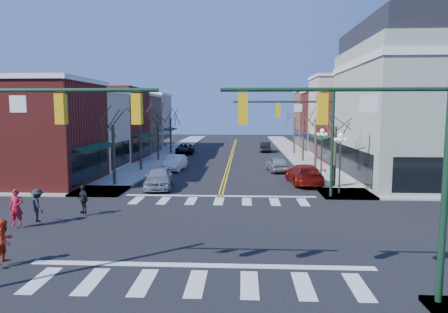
# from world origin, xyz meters

# --- Properties ---
(ground) EXTENTS (160.00, 160.00, 0.00)m
(ground) POSITION_xyz_m (0.00, 0.00, 0.00)
(ground) COLOR black
(ground) RESTS_ON ground
(sidewalk_left) EXTENTS (3.50, 70.00, 0.15)m
(sidewalk_left) POSITION_xyz_m (-8.75, 20.00, 0.07)
(sidewalk_left) COLOR #9E9B93
(sidewalk_left) RESTS_ON ground
(sidewalk_right) EXTENTS (3.50, 70.00, 0.15)m
(sidewalk_right) POSITION_xyz_m (8.75, 20.00, 0.07)
(sidewalk_right) COLOR #9E9B93
(sidewalk_right) RESTS_ON ground
(bldg_left_brick_a) EXTENTS (10.00, 8.50, 8.00)m
(bldg_left_brick_a) POSITION_xyz_m (-15.50, 11.75, 4.00)
(bldg_left_brick_a) COLOR maroon
(bldg_left_brick_a) RESTS_ON ground
(bldg_left_stucco_a) EXTENTS (10.00, 7.00, 7.50)m
(bldg_left_stucco_a) POSITION_xyz_m (-15.50, 19.50, 3.75)
(bldg_left_stucco_a) COLOR #BFB39D
(bldg_left_stucco_a) RESTS_ON ground
(bldg_left_brick_b) EXTENTS (10.00, 9.00, 8.50)m
(bldg_left_brick_b) POSITION_xyz_m (-15.50, 27.50, 4.25)
(bldg_left_brick_b) COLOR maroon
(bldg_left_brick_b) RESTS_ON ground
(bldg_left_tan) EXTENTS (10.00, 7.50, 7.80)m
(bldg_left_tan) POSITION_xyz_m (-15.50, 35.75, 3.90)
(bldg_left_tan) COLOR #90664F
(bldg_left_tan) RESTS_ON ground
(bldg_left_stucco_b) EXTENTS (10.00, 8.00, 8.20)m
(bldg_left_stucco_b) POSITION_xyz_m (-15.50, 43.50, 4.10)
(bldg_left_stucco_b) COLOR #BFB39D
(bldg_left_stucco_b) RESTS_ON ground
(bldg_right_brick_a) EXTENTS (10.00, 8.50, 8.00)m
(bldg_right_brick_a) POSITION_xyz_m (15.50, 25.75, 4.00)
(bldg_right_brick_a) COLOR maroon
(bldg_right_brick_a) RESTS_ON ground
(bldg_right_stucco) EXTENTS (10.00, 7.00, 10.00)m
(bldg_right_stucco) POSITION_xyz_m (15.50, 33.50, 5.00)
(bldg_right_stucco) COLOR #BFB39D
(bldg_right_stucco) RESTS_ON ground
(bldg_right_brick_b) EXTENTS (10.00, 8.00, 8.50)m
(bldg_right_brick_b) POSITION_xyz_m (15.50, 41.00, 4.25)
(bldg_right_brick_b) COLOR maroon
(bldg_right_brick_b) RESTS_ON ground
(bldg_right_tan) EXTENTS (10.00, 8.00, 9.00)m
(bldg_right_tan) POSITION_xyz_m (15.50, 49.00, 4.50)
(bldg_right_tan) COLOR #90664F
(bldg_right_tan) RESTS_ON ground
(victorian_corner) EXTENTS (12.25, 14.25, 13.30)m
(victorian_corner) POSITION_xyz_m (16.50, 14.50, 6.66)
(victorian_corner) COLOR #95A28D
(victorian_corner) RESTS_ON ground
(traffic_mast_near_left) EXTENTS (6.60, 0.28, 7.20)m
(traffic_mast_near_left) POSITION_xyz_m (-5.55, -7.40, 4.71)
(traffic_mast_near_left) COLOR #14331E
(traffic_mast_near_left) RESTS_ON ground
(traffic_mast_near_right) EXTENTS (6.60, 0.28, 7.20)m
(traffic_mast_near_right) POSITION_xyz_m (5.55, -7.40, 4.71)
(traffic_mast_near_right) COLOR #14331E
(traffic_mast_near_right) RESTS_ON ground
(traffic_mast_far_right) EXTENTS (6.60, 0.28, 7.20)m
(traffic_mast_far_right) POSITION_xyz_m (5.55, 7.40, 4.71)
(traffic_mast_far_right) COLOR #14331E
(traffic_mast_far_right) RESTS_ON ground
(lamppost_corner) EXTENTS (0.36, 0.36, 4.33)m
(lamppost_corner) POSITION_xyz_m (8.20, 8.50, 2.96)
(lamppost_corner) COLOR #14331E
(lamppost_corner) RESTS_ON ground
(lamppost_midblock) EXTENTS (0.36, 0.36, 4.33)m
(lamppost_midblock) POSITION_xyz_m (8.20, 15.00, 2.96)
(lamppost_midblock) COLOR #14331E
(lamppost_midblock) RESTS_ON ground
(tree_left_a) EXTENTS (0.24, 0.24, 4.76)m
(tree_left_a) POSITION_xyz_m (-8.40, 11.00, 2.38)
(tree_left_a) COLOR #382B21
(tree_left_a) RESTS_ON ground
(tree_left_b) EXTENTS (0.24, 0.24, 5.04)m
(tree_left_b) POSITION_xyz_m (-8.40, 19.00, 2.52)
(tree_left_b) COLOR #382B21
(tree_left_b) RESTS_ON ground
(tree_left_c) EXTENTS (0.24, 0.24, 4.55)m
(tree_left_c) POSITION_xyz_m (-8.40, 27.00, 2.27)
(tree_left_c) COLOR #382B21
(tree_left_c) RESTS_ON ground
(tree_left_d) EXTENTS (0.24, 0.24, 4.90)m
(tree_left_d) POSITION_xyz_m (-8.40, 35.00, 2.45)
(tree_left_d) COLOR #382B21
(tree_left_d) RESTS_ON ground
(tree_right_a) EXTENTS (0.24, 0.24, 4.62)m
(tree_right_a) POSITION_xyz_m (8.40, 11.00, 2.31)
(tree_right_a) COLOR #382B21
(tree_right_a) RESTS_ON ground
(tree_right_b) EXTENTS (0.24, 0.24, 5.18)m
(tree_right_b) POSITION_xyz_m (8.40, 19.00, 2.59)
(tree_right_b) COLOR #382B21
(tree_right_b) RESTS_ON ground
(tree_right_c) EXTENTS (0.24, 0.24, 4.83)m
(tree_right_c) POSITION_xyz_m (8.40, 27.00, 2.42)
(tree_right_c) COLOR #382B21
(tree_right_c) RESTS_ON ground
(tree_right_d) EXTENTS (0.24, 0.24, 4.97)m
(tree_right_d) POSITION_xyz_m (8.40, 35.00, 2.48)
(tree_right_d) COLOR #382B21
(tree_right_d) RESTS_ON ground
(car_left_near) EXTENTS (2.55, 5.05, 1.65)m
(car_left_near) POSITION_xyz_m (-4.80, 10.34, 0.83)
(car_left_near) COLOR #A8A8AD
(car_left_near) RESTS_ON ground
(car_left_mid) EXTENTS (1.87, 4.62, 1.49)m
(car_left_mid) POSITION_xyz_m (-5.17, 19.58, 0.75)
(car_left_mid) COLOR white
(car_left_mid) RESTS_ON ground
(car_left_far) EXTENTS (2.60, 5.15, 1.40)m
(car_left_far) POSITION_xyz_m (-6.40, 34.82, 0.70)
(car_left_far) COLOR black
(car_left_far) RESTS_ON ground
(car_right_near) EXTENTS (2.68, 5.70, 1.61)m
(car_right_near) POSITION_xyz_m (6.40, 12.63, 0.80)
(car_right_near) COLOR maroon
(car_right_near) RESTS_ON ground
(car_right_mid) EXTENTS (2.18, 4.41, 1.44)m
(car_right_mid) POSITION_xyz_m (4.80, 19.26, 0.72)
(car_right_mid) COLOR #B0AFB4
(car_right_mid) RESTS_ON ground
(car_right_far) EXTENTS (1.93, 4.46, 1.43)m
(car_right_far) POSITION_xyz_m (4.80, 38.07, 0.71)
(car_right_far) COLOR black
(car_right_far) RESTS_ON ground
(pedestrian_red_a) EXTENTS (0.71, 0.51, 1.81)m
(pedestrian_red_a) POSITION_xyz_m (-9.63, -0.26, 1.05)
(pedestrian_red_a) COLOR #AE1227
(pedestrian_red_a) RESTS_ON sidewalk_left
(pedestrian_red_b) EXTENTS (0.71, 0.87, 1.66)m
(pedestrian_red_b) POSITION_xyz_m (-7.30, -5.06, 0.98)
(pedestrian_red_b) COLOR red
(pedestrian_red_b) RESTS_ON sidewalk_left
(pedestrian_dark_a) EXTENTS (0.97, 0.84, 1.57)m
(pedestrian_dark_a) POSITION_xyz_m (-7.30, 2.27, 0.93)
(pedestrian_dark_a) COLOR black
(pedestrian_dark_a) RESTS_ON sidewalk_left
(pedestrian_dark_b) EXTENTS (1.22, 1.24, 1.71)m
(pedestrian_dark_b) POSITION_xyz_m (-8.92, 0.45, 1.00)
(pedestrian_dark_b) COLOR black
(pedestrian_dark_b) RESTS_ON sidewalk_left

